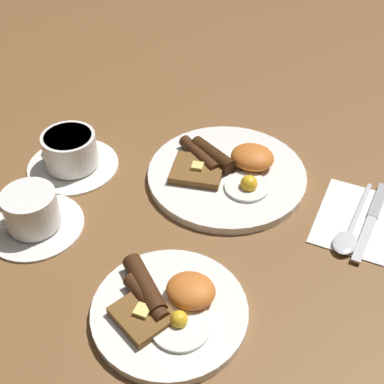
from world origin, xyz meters
name	(u,v)px	position (x,y,z in m)	size (l,w,h in m)	color
ground_plane	(227,178)	(0.00, 0.00, 0.00)	(3.00, 3.00, 0.00)	brown
breakfast_plate_near	(227,172)	(0.00, 0.00, 0.01)	(0.29, 0.29, 0.05)	white
breakfast_plate_far	(168,308)	(-0.02, 0.31, 0.01)	(0.22, 0.22, 0.05)	white
teacup_near	(71,154)	(0.28, 0.07, 0.03)	(0.17, 0.17, 0.07)	white
teacup_far	(32,214)	(0.25, 0.23, 0.03)	(0.16, 0.16, 0.07)	white
napkin	(363,221)	(-0.25, 0.02, 0.00)	(0.15, 0.17, 0.01)	white
knife	(373,216)	(-0.26, 0.01, 0.01)	(0.04, 0.20, 0.01)	silver
spoon	(348,235)	(-0.23, 0.07, 0.01)	(0.04, 0.19, 0.01)	silver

